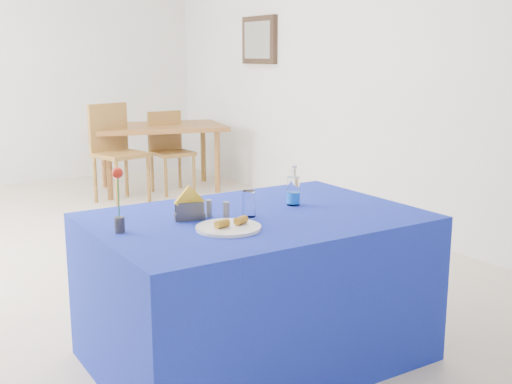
{
  "coord_description": "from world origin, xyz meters",
  "views": [
    {
      "loc": [
        -1.45,
        -4.56,
        1.54
      ],
      "look_at": [
        0.09,
        -2.1,
        0.92
      ],
      "focal_mm": 45.0,
      "sensor_mm": 36.0,
      "label": 1
    }
  ],
  "objects_px": {
    "blue_table": "(256,287)",
    "oak_table": "(159,132)",
    "water_bottle": "(293,192)",
    "chair_bg_left": "(115,146)",
    "plate": "(229,228)",
    "chair_bg_right": "(169,146)"
  },
  "relations": [
    {
      "from": "blue_table",
      "to": "water_bottle",
      "type": "xyz_separation_m",
      "value": [
        0.29,
        0.08,
        0.45
      ]
    },
    {
      "from": "blue_table",
      "to": "chair_bg_left",
      "type": "distance_m",
      "value": 3.92
    },
    {
      "from": "water_bottle",
      "to": "chair_bg_right",
      "type": "height_order",
      "value": "water_bottle"
    },
    {
      "from": "plate",
      "to": "chair_bg_left",
      "type": "relative_size",
      "value": 0.29
    },
    {
      "from": "blue_table",
      "to": "oak_table",
      "type": "xyz_separation_m",
      "value": [
        1.3,
        4.16,
        0.3
      ]
    },
    {
      "from": "plate",
      "to": "chair_bg_right",
      "type": "bearing_deg",
      "value": 68.92
    },
    {
      "from": "blue_table",
      "to": "water_bottle",
      "type": "height_order",
      "value": "water_bottle"
    },
    {
      "from": "water_bottle",
      "to": "chair_bg_left",
      "type": "distance_m",
      "value": 3.8
    },
    {
      "from": "plate",
      "to": "oak_table",
      "type": "xyz_separation_m",
      "value": [
        1.55,
        4.32,
        -0.09
      ]
    },
    {
      "from": "water_bottle",
      "to": "chair_bg_left",
      "type": "height_order",
      "value": "chair_bg_left"
    },
    {
      "from": "blue_table",
      "to": "oak_table",
      "type": "relative_size",
      "value": 0.97
    },
    {
      "from": "plate",
      "to": "water_bottle",
      "type": "distance_m",
      "value": 0.59
    },
    {
      "from": "chair_bg_left",
      "to": "chair_bg_right",
      "type": "distance_m",
      "value": 0.72
    },
    {
      "from": "plate",
      "to": "water_bottle",
      "type": "height_order",
      "value": "water_bottle"
    },
    {
      "from": "oak_table",
      "to": "blue_table",
      "type": "bearing_deg",
      "value": -107.37
    },
    {
      "from": "plate",
      "to": "chair_bg_left",
      "type": "bearing_deg",
      "value": 77.13
    },
    {
      "from": "water_bottle",
      "to": "blue_table",
      "type": "bearing_deg",
      "value": -163.97
    },
    {
      "from": "water_bottle",
      "to": "oak_table",
      "type": "xyz_separation_m",
      "value": [
        1.02,
        4.08,
        -0.15
      ]
    },
    {
      "from": "blue_table",
      "to": "oak_table",
      "type": "bearing_deg",
      "value": 72.63
    },
    {
      "from": "oak_table",
      "to": "chair_bg_left",
      "type": "bearing_deg",
      "value": -153.98
    },
    {
      "from": "blue_table",
      "to": "water_bottle",
      "type": "relative_size",
      "value": 7.44
    },
    {
      "from": "water_bottle",
      "to": "chair_bg_right",
      "type": "relative_size",
      "value": 0.23
    }
  ]
}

